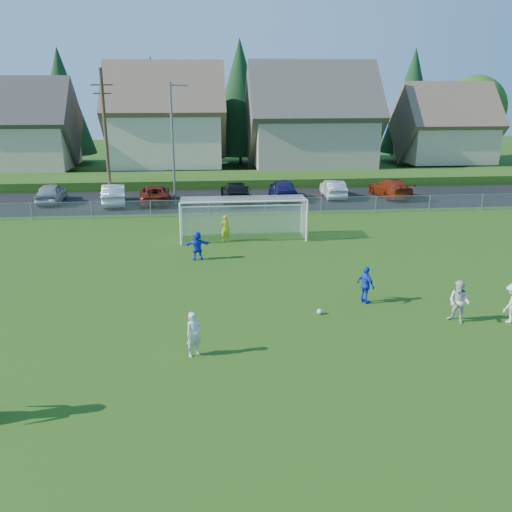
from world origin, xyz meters
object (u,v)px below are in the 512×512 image
at_px(soccer_ball, 320,312).
at_px(car_c, 155,194).
at_px(car_b, 114,194).
at_px(car_g, 390,188).
at_px(player_white_c, 512,303).
at_px(car_d, 236,192).
at_px(player_white_b, 459,302).
at_px(player_blue_b, 197,245).
at_px(car_e, 283,189).
at_px(soccer_goal, 243,212).
at_px(player_white_a, 194,334).
at_px(car_a, 51,193).
at_px(goalkeeper, 225,228).
at_px(car_f, 333,189).
at_px(player_blue_a, 366,285).

bearing_deg(soccer_ball, car_c, 110.44).
xyz_separation_m(car_b, car_g, (22.10, 0.86, -0.04)).
relative_size(player_white_c, car_d, 0.29).
distance_m(player_white_b, player_blue_b, 13.44).
bearing_deg(player_white_c, car_e, -111.28).
bearing_deg(car_g, soccer_goal, 35.48).
xyz_separation_m(soccer_ball, car_d, (-2.05, 22.10, 0.67)).
distance_m(player_white_a, player_white_b, 10.24).
xyz_separation_m(soccer_ball, player_white_c, (7.18, -1.43, 0.67)).
distance_m(soccer_ball, car_a, 28.46).
xyz_separation_m(soccer_ball, goalkeeper, (-3.32, 11.04, 0.67)).
relative_size(player_white_c, player_blue_b, 1.02).
bearing_deg(car_a, car_c, 171.03).
distance_m(soccer_ball, car_f, 24.00).
xyz_separation_m(soccer_ball, car_g, (10.69, 22.98, 0.64)).
distance_m(player_blue_a, soccer_goal, 11.49).
xyz_separation_m(player_white_a, car_b, (-6.46, 25.13, 0.00)).
height_order(car_a, car_c, car_a).
distance_m(player_white_a, car_c, 25.60).
bearing_deg(car_a, goalkeeper, 134.36).
height_order(player_blue_a, car_b, player_blue_a).
xyz_separation_m(car_a, car_e, (18.17, -0.21, 0.05)).
distance_m(goalkeeper, car_a, 17.89).
relative_size(goalkeeper, car_b, 0.33).
xyz_separation_m(player_white_a, player_blue_a, (7.10, 4.01, 0.02)).
distance_m(soccer_ball, car_b, 24.90).
bearing_deg(player_blue_a, goalkeeper, 1.17).
height_order(player_blue_a, car_e, car_e).
xyz_separation_m(car_d, car_e, (3.85, 0.96, 0.03)).
height_order(car_f, car_g, car_g).
bearing_deg(car_a, car_f, 177.42).
xyz_separation_m(player_white_b, car_b, (-16.55, 23.39, -0.06)).
relative_size(soccer_ball, car_e, 0.05).
xyz_separation_m(player_white_b, car_g, (5.56, 24.24, -0.10)).
bearing_deg(car_f, soccer_goal, 56.56).
bearing_deg(player_blue_a, player_blue_b, 19.33).
bearing_deg(player_white_a, player_blue_b, 57.50).
bearing_deg(car_d, car_a, -5.60).
bearing_deg(car_e, player_white_c, 102.14).
bearing_deg(soccer_ball, car_b, 117.28).
bearing_deg(car_a, soccer_ball, 122.63).
relative_size(goalkeeper, car_d, 0.29).
xyz_separation_m(player_white_c, car_b, (-18.59, 23.55, 0.00)).
relative_size(player_white_b, soccer_goal, 0.23).
bearing_deg(car_c, car_g, 175.97).
height_order(player_white_b, soccer_goal, soccer_goal).
height_order(player_white_b, car_a, player_white_b).
relative_size(soccer_ball, car_g, 0.04).
xyz_separation_m(car_c, car_g, (19.03, 0.62, 0.05)).
bearing_deg(car_c, car_e, 178.07).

